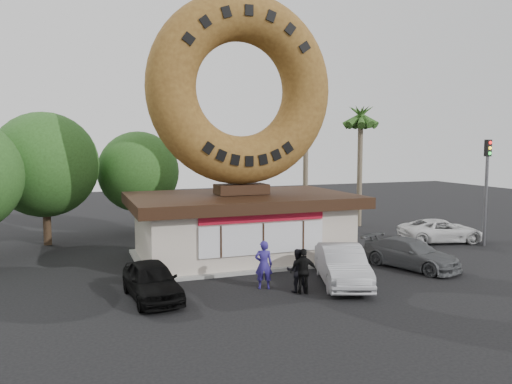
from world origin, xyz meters
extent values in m
plane|color=black|center=(0.00, 0.00, 0.00)|extent=(90.00, 90.00, 0.00)
cube|color=beige|center=(0.00, 6.00, 1.50)|extent=(10.00, 6.00, 3.00)
cube|color=#999993|center=(0.00, 6.00, 0.07)|extent=(10.60, 6.60, 0.15)
cube|color=#3F3F3F|center=(0.00, 6.00, 3.05)|extent=(10.00, 6.00, 0.10)
cube|color=black|center=(0.00, 6.00, 3.00)|extent=(11.20, 7.20, 0.55)
cube|color=silver|center=(0.00, 2.95, 1.55)|extent=(6.00, 0.12, 1.40)
cube|color=#B00F24|center=(0.00, 2.93, 2.55)|extent=(6.00, 0.10, 0.45)
cube|color=black|center=(0.00, 6.00, 3.55)|extent=(2.60, 1.40, 0.50)
torus|color=olive|center=(0.00, 6.00, 8.55)|extent=(9.49, 2.42, 9.49)
cylinder|color=#473321|center=(-9.50, 13.00, 1.65)|extent=(0.44, 0.44, 3.30)
sphere|color=#234719|center=(-9.50, 13.00, 4.65)|extent=(6.00, 6.00, 6.00)
cylinder|color=#473321|center=(-4.00, 15.00, 1.43)|extent=(0.44, 0.44, 2.86)
sphere|color=#234719|center=(-4.00, 15.00, 4.03)|extent=(5.20, 5.20, 5.20)
cylinder|color=#726651|center=(7.50, 14.00, 4.50)|extent=(0.36, 0.36, 9.00)
cylinder|color=#726651|center=(11.00, 12.50, 4.00)|extent=(0.36, 0.36, 8.00)
cylinder|color=#59595E|center=(-2.00, 16.00, 4.00)|extent=(0.18, 0.18, 8.00)
cylinder|color=#59595E|center=(-1.10, 16.00, 7.90)|extent=(1.80, 0.12, 0.12)
cube|color=#59595E|center=(-0.20, 16.00, 7.85)|extent=(0.45, 0.20, 0.12)
cylinder|color=#59595E|center=(14.00, 4.00, 3.00)|extent=(0.18, 0.18, 6.00)
cube|color=black|center=(14.00, 4.00, 5.60)|extent=(0.30, 0.28, 0.95)
sphere|color=red|center=(14.00, 3.85, 5.90)|extent=(0.18, 0.18, 0.18)
sphere|color=yellow|center=(14.00, 3.85, 5.60)|extent=(0.18, 0.18, 0.18)
sphere|color=green|center=(14.00, 3.85, 5.30)|extent=(0.18, 0.18, 0.18)
imported|color=navy|center=(-0.91, 0.50, 0.99)|extent=(0.83, 0.68, 1.97)
imported|color=black|center=(0.17, -0.37, 0.87)|extent=(1.00, 0.88, 1.73)
imported|color=black|center=(0.32, -0.67, 0.89)|extent=(1.13, 0.78, 1.79)
imported|color=black|center=(-5.35, 0.73, 0.71)|extent=(2.05, 4.32, 1.43)
imported|color=#9D9EA2|center=(2.42, 0.00, 0.80)|extent=(3.19, 5.14, 1.60)
imported|color=#515356|center=(6.84, 1.24, 0.68)|extent=(3.46, 5.08, 1.37)
imported|color=silver|center=(12.45, 5.72, 0.68)|extent=(5.31, 3.36, 1.37)
camera|label=1|loc=(-8.04, -17.90, 5.89)|focal=35.00mm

